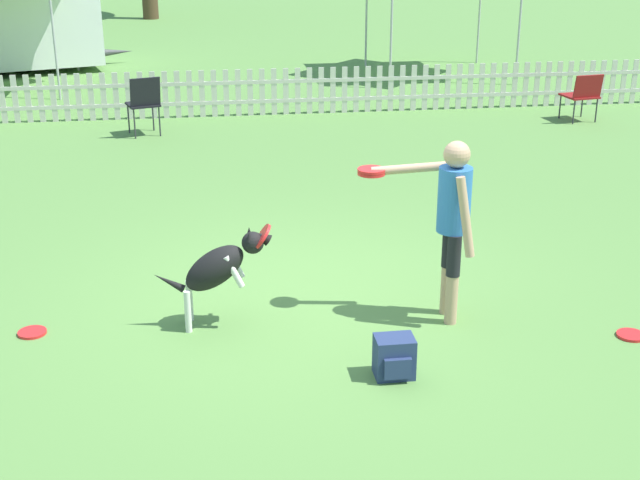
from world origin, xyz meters
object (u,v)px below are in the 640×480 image
at_px(frisbee_near_handler, 32,332).
at_px(folding_chair_center, 583,93).
at_px(frisbee_near_dog, 631,335).
at_px(backpack_on_grass, 394,357).
at_px(handler_person, 449,211).
at_px(leaping_dog, 219,266).
at_px(folding_chair_blue_left, 144,100).

relative_size(frisbee_near_handler, folding_chair_center, 0.30).
relative_size(frisbee_near_dog, folding_chair_center, 0.30).
bearing_deg(frisbee_near_dog, folding_chair_center, 69.78).
xyz_separation_m(frisbee_near_handler, backpack_on_grass, (2.87, -1.12, 0.15)).
height_order(handler_person, folding_chair_center, handler_person).
relative_size(frisbee_near_handler, backpack_on_grass, 0.73).
bearing_deg(leaping_dog, backpack_on_grass, 54.11).
bearing_deg(backpack_on_grass, handler_person, 55.26).
bearing_deg(frisbee_near_dog, backpack_on_grass, -170.09).
distance_m(frisbee_near_handler, backpack_on_grass, 3.08).
height_order(leaping_dog, folding_chair_center, leaping_dog).
bearing_deg(backpack_on_grass, frisbee_near_handler, 158.73).
distance_m(frisbee_near_handler, folding_chair_blue_left, 6.72).
bearing_deg(frisbee_near_handler, leaping_dog, -1.86).
relative_size(frisbee_near_dog, folding_chair_blue_left, 0.26).
xyz_separation_m(leaping_dog, folding_chair_blue_left, (-0.91, 6.71, 0.01)).
height_order(frisbee_near_handler, backpack_on_grass, backpack_on_grass).
xyz_separation_m(folding_chair_blue_left, folding_chair_center, (7.03, -0.03, -0.09)).
bearing_deg(leaping_dog, frisbee_near_dog, 82.25).
xyz_separation_m(backpack_on_grass, folding_chair_blue_left, (-2.19, 7.78, 0.40)).
relative_size(handler_person, backpack_on_grass, 4.90).
distance_m(handler_person, folding_chair_center, 8.01).
bearing_deg(frisbee_near_dog, frisbee_near_handler, 171.46).
relative_size(handler_person, folding_chair_center, 2.01).
bearing_deg(folding_chair_blue_left, handler_person, 95.91).
bearing_deg(leaping_dog, handler_person, 90.23).
xyz_separation_m(leaping_dog, frisbee_near_dog, (3.39, -0.70, -0.53)).
xyz_separation_m(leaping_dog, backpack_on_grass, (1.28, -1.07, -0.39)).
distance_m(handler_person, backpack_on_grass, 1.42).
height_order(frisbee_near_handler, frisbee_near_dog, same).
height_order(frisbee_near_handler, folding_chair_center, folding_chair_center).
bearing_deg(leaping_dog, folding_chair_blue_left, -168.41).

